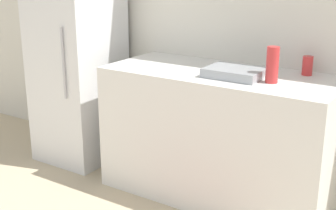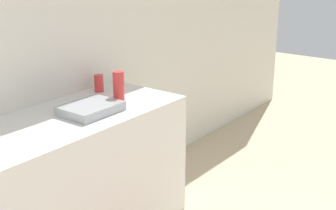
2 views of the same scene
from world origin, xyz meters
name	(u,v)px [view 1 (image 1 of 2)]	position (x,y,z in m)	size (l,w,h in m)	color
wall_back	(236,12)	(0.00, 3.37, 1.30)	(8.00, 0.06, 2.60)	silver
refrigerator	(78,68)	(-1.25, 2.97, 0.79)	(0.61, 0.65, 1.59)	silver
counter	(219,135)	(0.09, 2.99, 0.46)	(1.64, 0.71, 0.93)	silver
sink_basin	(235,72)	(0.23, 2.91, 0.96)	(0.37, 0.29, 0.06)	#9EA3A8
bottle_tall	(272,65)	(0.48, 2.90, 1.04)	(0.08, 0.08, 0.23)	red
bottle_short	(307,66)	(0.61, 3.22, 0.99)	(0.07, 0.07, 0.13)	red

